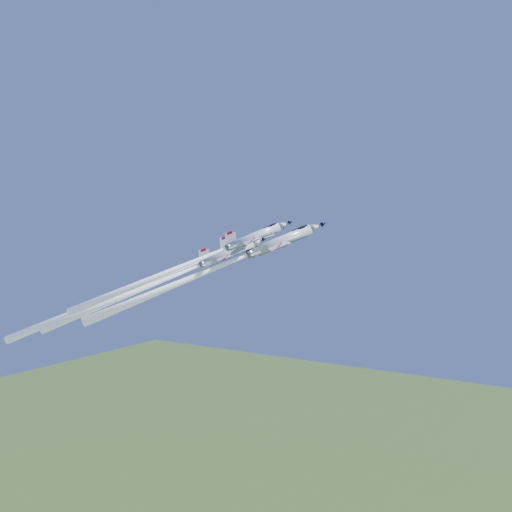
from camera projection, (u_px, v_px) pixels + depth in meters
The scene contains 4 objects.
jet_lead at pixel (214, 269), 121.76m from camera, with size 33.09×29.18×35.73m.
jet_left at pixel (156, 279), 127.72m from camera, with size 37.50×33.35×47.99m.
jet_right at pixel (189, 264), 114.86m from camera, with size 28.23×24.96×32.25m.
jet_slot at pixel (162, 281), 120.39m from camera, with size 29.56×26.14×33.83m.
Camera 1 is at (65.17, -104.08, 104.78)m, focal length 40.00 mm.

